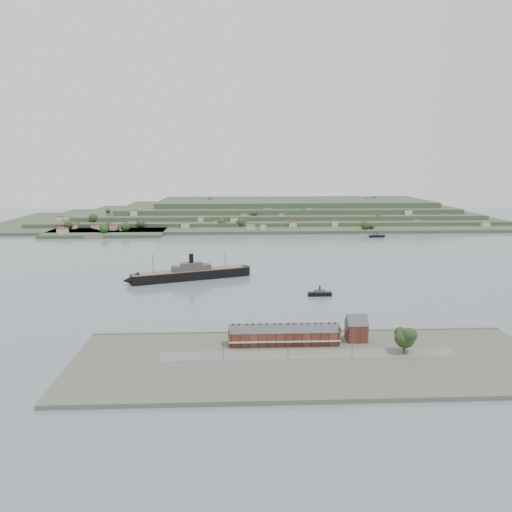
{
  "coord_description": "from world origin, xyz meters",
  "views": [
    {
      "loc": [
        -34.55,
        -404.65,
        91.92
      ],
      "look_at": [
        -15.24,
        30.0,
        9.73
      ],
      "focal_mm": 35.0,
      "sensor_mm": 36.0,
      "label": 1
    }
  ],
  "objects_px": {
    "terrace_row": "(284,335)",
    "gabled_building": "(356,329)",
    "fig_tree": "(406,337)",
    "steamship": "(186,274)",
    "tugboat": "(320,293)"
  },
  "relations": [
    {
      "from": "fig_tree",
      "to": "tugboat",
      "type": "bearing_deg",
      "value": 100.96
    },
    {
      "from": "gabled_building",
      "to": "fig_tree",
      "type": "distance_m",
      "value": 26.65
    },
    {
      "from": "terrace_row",
      "to": "gabled_building",
      "type": "relative_size",
      "value": 3.95
    },
    {
      "from": "gabled_building",
      "to": "fig_tree",
      "type": "bearing_deg",
      "value": -44.2
    },
    {
      "from": "steamship",
      "to": "tugboat",
      "type": "relative_size",
      "value": 6.02
    },
    {
      "from": "terrace_row",
      "to": "gabled_building",
      "type": "height_order",
      "value": "gabled_building"
    },
    {
      "from": "terrace_row",
      "to": "fig_tree",
      "type": "height_order",
      "value": "fig_tree"
    },
    {
      "from": "gabled_building",
      "to": "tugboat",
      "type": "distance_m",
      "value": 93.92
    },
    {
      "from": "terrace_row",
      "to": "gabled_building",
      "type": "distance_m",
      "value": 37.74
    },
    {
      "from": "terrace_row",
      "to": "fig_tree",
      "type": "xyz_separation_m",
      "value": [
        56.56,
        -14.52,
        3.15
      ]
    },
    {
      "from": "terrace_row",
      "to": "fig_tree",
      "type": "distance_m",
      "value": 58.48
    },
    {
      "from": "steamship",
      "to": "fig_tree",
      "type": "distance_m",
      "value": 203.61
    },
    {
      "from": "gabled_building",
      "to": "terrace_row",
      "type": "bearing_deg",
      "value": -173.88
    },
    {
      "from": "gabled_building",
      "to": "fig_tree",
      "type": "xyz_separation_m",
      "value": [
        19.06,
        -18.54,
        1.8
      ]
    },
    {
      "from": "terrace_row",
      "to": "gabled_building",
      "type": "bearing_deg",
      "value": 6.12
    }
  ]
}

